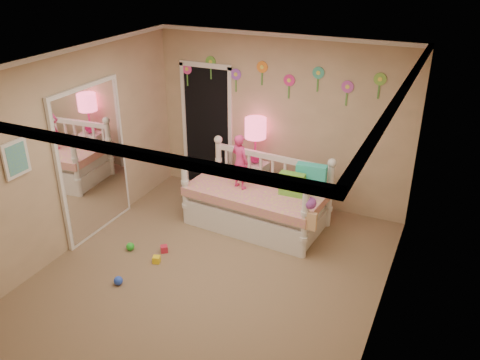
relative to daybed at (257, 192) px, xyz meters
The scene contains 18 objects.
floor 1.45m from the daybed, 90.88° to the right, with size 4.00×4.50×0.01m, color #7F684C.
ceiling 2.47m from the daybed, 90.88° to the right, with size 4.00×4.50×0.01m, color white.
back_wall 1.19m from the daybed, 91.31° to the left, with size 4.00×0.01×2.60m, color tan.
left_wall 2.55m from the daybed, 146.30° to the right, with size 0.01×4.50×2.60m, color tan.
right_wall 2.52m from the daybed, 34.25° to the right, with size 0.01×4.50×2.60m, color tan.
crown_molding 2.45m from the daybed, 90.88° to the right, with size 4.00×4.50×0.06m, color white, non-canonical shape.
daybed is the anchor object (origin of this frame).
pillow_turquoise 0.79m from the daybed, 14.65° to the left, with size 0.41×0.15×0.41m, color #2AD2BC.
pillow_lime 0.57m from the daybed, ahead, with size 0.35×0.13×0.33m, color #66BE3A.
child 0.52m from the daybed, 160.02° to the right, with size 0.29×0.19×0.79m, color #E4337D.
nightstand 0.83m from the daybed, 115.39° to the left, with size 0.38×0.29×0.63m, color white.
table_lamp 0.99m from the daybed, 115.39° to the left, with size 0.33×0.33×0.72m.
closet_doorway 1.63m from the daybed, 145.07° to the left, with size 0.90×0.04×2.07m, color black.
flower_decals 1.67m from the daybed, 97.08° to the left, with size 3.40×0.02×0.50m, color #B2668C, non-canonical shape.
mirror_closet 2.30m from the daybed, 152.13° to the right, with size 0.07×1.30×2.10m, color white.
wall_picture 3.17m from the daybed, 131.53° to the right, with size 0.05×0.34×0.42m, color white.
hanging_bag 1.07m from the daybed, 29.23° to the right, with size 0.20×0.16×0.36m, color beige, non-canonical shape.
toy_scatter 2.10m from the daybed, 122.87° to the right, with size 0.80×1.30×0.11m, color #996666, non-canonical shape.
Camera 1 is at (2.47, -4.51, 3.73)m, focal length 37.38 mm.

